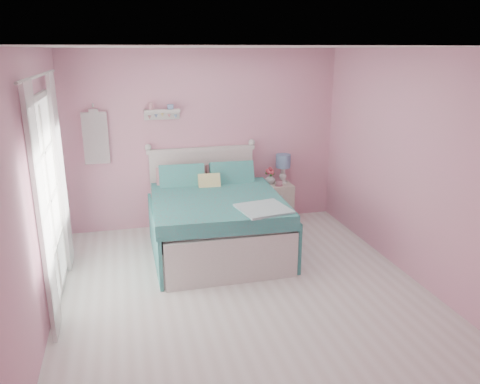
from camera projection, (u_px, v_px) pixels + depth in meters
name	position (u px, v px, depth m)	size (l,w,h in m)	color
floor	(244.00, 291.00, 5.21)	(4.50, 4.50, 0.00)	silver
room_shell	(244.00, 152.00, 4.75)	(4.50, 4.50, 4.50)	pink
bed	(215.00, 220.00, 6.20)	(1.70, 2.09, 1.19)	silver
nightstand	(277.00, 202.00, 7.25)	(0.42, 0.41, 0.60)	beige
table_lamp	(283.00, 163.00, 7.14)	(0.22, 0.22, 0.45)	white
vase	(270.00, 179.00, 7.15)	(0.16, 0.16, 0.16)	silver
teacup	(279.00, 183.00, 7.05)	(0.11, 0.11, 0.08)	pink
roses	(270.00, 171.00, 7.11)	(0.14, 0.11, 0.12)	#DA4A5E
wall_shelf	(162.00, 112.00, 6.59)	(0.50, 0.15, 0.25)	silver
hanging_dress	(96.00, 138.00, 6.46)	(0.34, 0.03, 0.72)	white
french_door	(49.00, 202.00, 4.81)	(0.04, 1.32, 2.16)	silver
curtain_near	(43.00, 216.00, 4.10)	(0.04, 0.40, 2.32)	white
curtain_far	(61.00, 174.00, 5.48)	(0.04, 0.40, 2.32)	white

